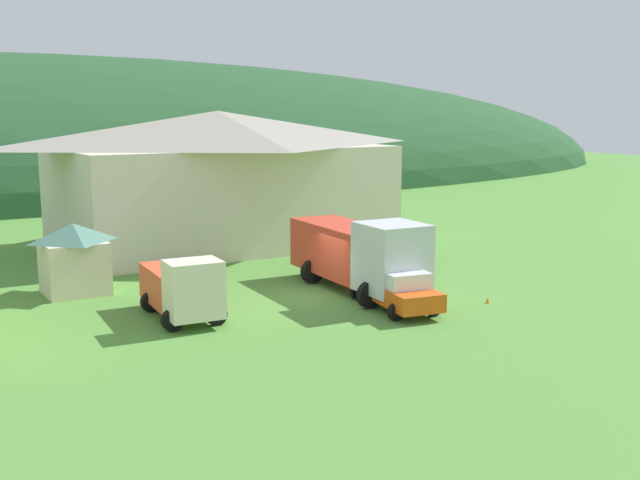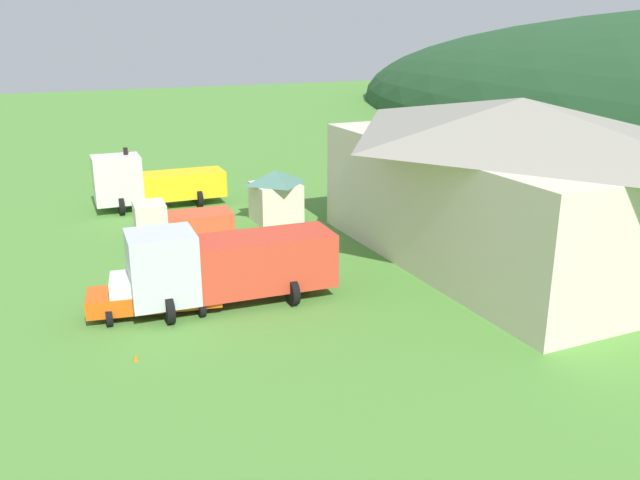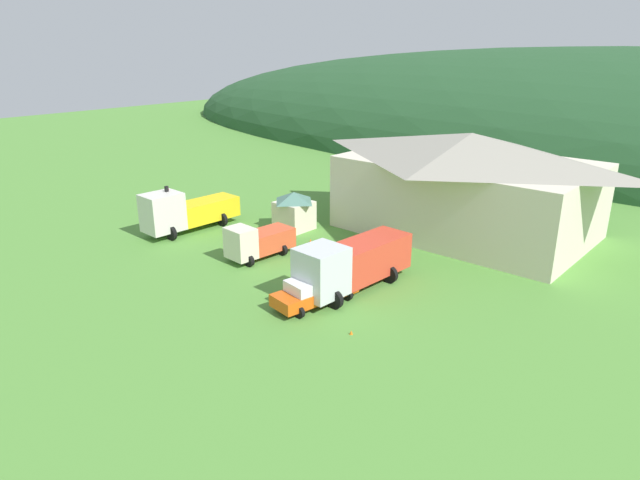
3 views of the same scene
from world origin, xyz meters
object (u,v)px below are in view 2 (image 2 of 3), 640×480
(flatbed_truck_yellow, at_px, (149,182))
(traffic_light_west, at_px, (127,172))
(depot_building, at_px, (516,177))
(play_shed_cream, at_px, (276,195))
(traffic_cone_near_pickup, at_px, (136,361))
(light_truck_cream, at_px, (178,225))
(tow_truck_silver, at_px, (226,263))
(traffic_cone_mid_row, at_px, (270,239))
(service_pickup_orange, at_px, (151,294))

(flatbed_truck_yellow, relative_size, traffic_light_west, 2.07)
(depot_building, xyz_separation_m, traffic_light_west, (-16.87, -15.83, -1.61))
(play_shed_cream, relative_size, traffic_cone_near_pickup, 6.73)
(light_truck_cream, distance_m, tow_truck_silver, 8.17)
(traffic_cone_mid_row, bearing_deg, traffic_cone_near_pickup, -39.36)
(play_shed_cream, height_order, flatbed_truck_yellow, flatbed_truck_yellow)
(light_truck_cream, bearing_deg, play_shed_cream, -154.33)
(play_shed_cream, xyz_separation_m, flatbed_truck_yellow, (-6.08, -6.14, 0.11))
(traffic_light_west, bearing_deg, tow_truck_silver, 3.91)
(depot_building, xyz_separation_m, tow_truck_silver, (0.10, -14.67, -2.23))
(depot_building, relative_size, light_truck_cream, 3.85)
(flatbed_truck_yellow, xyz_separation_m, traffic_cone_mid_row, (9.24, 4.58, -1.69))
(light_truck_cream, height_order, traffic_light_west, traffic_light_west)
(play_shed_cream, bearing_deg, depot_building, 38.77)
(light_truck_cream, bearing_deg, service_pickup_orange, 73.75)
(play_shed_cream, xyz_separation_m, traffic_cone_near_pickup, (14.08, -10.52, -1.58))
(service_pickup_orange, bearing_deg, traffic_cone_near_pickup, 80.94)
(traffic_light_west, bearing_deg, service_pickup_orange, -6.40)
(play_shed_cream, height_order, light_truck_cream, play_shed_cream)
(traffic_cone_near_pickup, bearing_deg, traffic_cone_mid_row, 140.64)
(depot_building, distance_m, traffic_cone_mid_row, 13.08)
(flatbed_truck_yellow, relative_size, traffic_cone_near_pickup, 17.70)
(traffic_light_west, bearing_deg, flatbed_truck_yellow, 78.61)
(light_truck_cream, height_order, traffic_cone_near_pickup, light_truck_cream)
(service_pickup_orange, bearing_deg, traffic_cone_mid_row, -127.24)
(depot_building, bearing_deg, service_pickup_orange, -90.74)
(flatbed_truck_yellow, bearing_deg, service_pickup_orange, 81.49)
(tow_truck_silver, xyz_separation_m, traffic_light_west, (-16.96, -1.16, 0.63))
(depot_building, relative_size, traffic_light_west, 4.99)
(play_shed_cream, bearing_deg, tow_truck_silver, -30.26)
(service_pickup_orange, bearing_deg, depot_building, -170.96)
(traffic_cone_near_pickup, bearing_deg, light_truck_cream, 160.07)
(depot_building, bearing_deg, play_shed_cream, -141.23)
(traffic_cone_near_pickup, bearing_deg, tow_truck_silver, 128.61)
(service_pickup_orange, distance_m, traffic_cone_near_pickup, 4.07)
(depot_building, xyz_separation_m, play_shed_cream, (-10.54, -8.46, -2.43))
(play_shed_cream, relative_size, service_pickup_orange, 0.57)
(tow_truck_silver, relative_size, traffic_cone_near_pickup, 18.50)
(tow_truck_silver, bearing_deg, traffic_light_west, -82.65)
(light_truck_cream, relative_size, service_pickup_orange, 0.93)
(light_truck_cream, height_order, service_pickup_orange, light_truck_cream)
(flatbed_truck_yellow, height_order, traffic_cone_near_pickup, flatbed_truck_yellow)
(play_shed_cream, distance_m, flatbed_truck_yellow, 8.64)
(play_shed_cream, relative_size, traffic_light_west, 0.79)
(traffic_light_west, bearing_deg, light_truck_cream, 6.81)
(depot_building, distance_m, flatbed_truck_yellow, 22.25)
(flatbed_truck_yellow, xyz_separation_m, traffic_light_west, (-0.25, -1.22, 0.71))
(service_pickup_orange, relative_size, traffic_cone_near_pickup, 11.83)
(light_truck_cream, bearing_deg, flatbed_truck_yellow, -86.95)
(service_pickup_orange, relative_size, traffic_light_west, 1.39)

